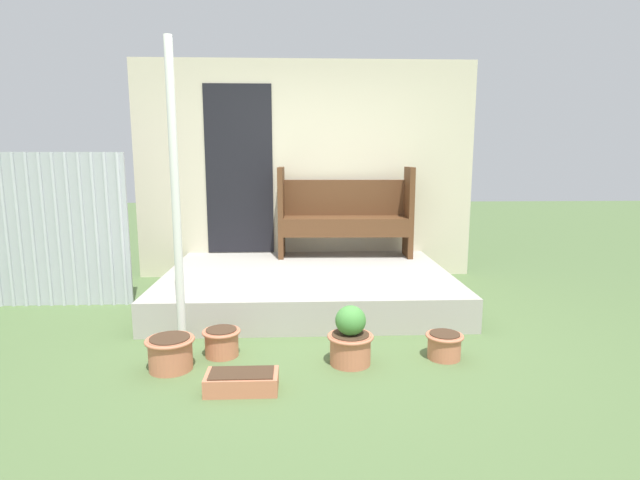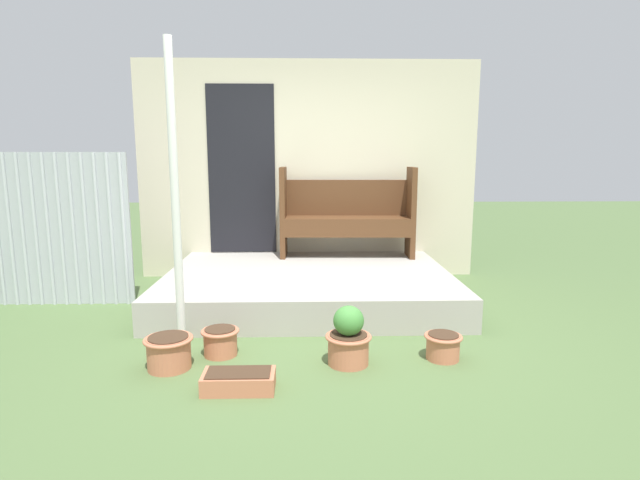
% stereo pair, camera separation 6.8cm
% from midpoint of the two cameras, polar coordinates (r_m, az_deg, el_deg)
% --- Properties ---
extents(ground_plane, '(24.00, 24.00, 0.00)m').
position_cam_midpoint_polar(ground_plane, '(4.21, -1.21, -11.00)').
color(ground_plane, '#516B3D').
extents(porch_slab, '(2.89, 2.13, 0.30)m').
position_cam_midpoint_polar(porch_slab, '(5.18, -1.82, -5.27)').
color(porch_slab, '#A8A399').
rests_on(porch_slab, ground_plane).
extents(house_wall, '(4.09, 0.08, 2.60)m').
position_cam_midpoint_polar(house_wall, '(6.10, -2.36, 7.92)').
color(house_wall, beige).
rests_on(house_wall, ground_plane).
extents(support_post, '(0.06, 0.06, 2.34)m').
position_cam_midpoint_polar(support_post, '(3.94, -16.65, 4.66)').
color(support_post, white).
rests_on(support_post, ground_plane).
extents(bench, '(1.56, 0.45, 1.05)m').
position_cam_midpoint_polar(bench, '(5.88, 2.53, 3.28)').
color(bench, '#54331C').
rests_on(bench, porch_slab).
extents(flower_pot_left, '(0.34, 0.34, 0.23)m').
position_cam_midpoint_polar(flower_pot_left, '(3.74, -17.24, -12.11)').
color(flower_pot_left, '#C67251').
rests_on(flower_pot_left, ground_plane).
extents(flower_pot_middle, '(0.29, 0.29, 0.21)m').
position_cam_midpoint_polar(flower_pot_middle, '(3.88, -11.68, -11.24)').
color(flower_pot_middle, '#C67251').
rests_on(flower_pot_middle, ground_plane).
extents(flower_pot_right, '(0.33, 0.33, 0.43)m').
position_cam_midpoint_polar(flower_pot_right, '(3.65, 2.95, -11.20)').
color(flower_pot_right, '#C67251').
rests_on(flower_pot_right, ground_plane).
extents(flower_pot_far_right, '(0.28, 0.28, 0.19)m').
position_cam_midpoint_polar(flower_pot_far_right, '(3.87, 13.52, -11.52)').
color(flower_pot_far_right, '#C67251').
rests_on(flower_pot_far_right, ground_plane).
extents(planter_box_rect, '(0.46, 0.23, 0.12)m').
position_cam_midpoint_polar(planter_box_rect, '(3.35, -9.52, -15.66)').
color(planter_box_rect, '#C67251').
rests_on(planter_box_rect, ground_plane).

